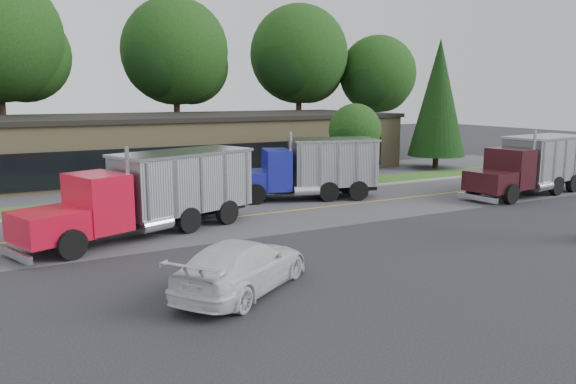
# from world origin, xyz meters

# --- Properties ---
(ground) EXTENTS (140.00, 140.00, 0.00)m
(ground) POSITION_xyz_m (0.00, 0.00, 0.00)
(ground) COLOR #333338
(ground) RESTS_ON ground
(road) EXTENTS (60.00, 8.00, 0.02)m
(road) POSITION_xyz_m (0.00, 9.00, 0.00)
(road) COLOR #5E5E63
(road) RESTS_ON ground
(center_line) EXTENTS (60.00, 0.12, 0.01)m
(center_line) POSITION_xyz_m (0.00, 9.00, 0.00)
(center_line) COLOR gold
(center_line) RESTS_ON ground
(curb) EXTENTS (60.00, 0.30, 0.12)m
(curb) POSITION_xyz_m (0.00, 13.20, 0.00)
(curb) COLOR #9E9E99
(curb) RESTS_ON ground
(grass_verge) EXTENTS (60.00, 3.40, 0.03)m
(grass_verge) POSITION_xyz_m (0.00, 15.00, 0.00)
(grass_verge) COLOR #356522
(grass_verge) RESTS_ON ground
(far_parking) EXTENTS (60.00, 7.00, 0.02)m
(far_parking) POSITION_xyz_m (0.00, 20.00, 0.00)
(far_parking) COLOR #5E5E63
(far_parking) RESTS_ON ground
(strip_mall) EXTENTS (32.00, 12.00, 4.00)m
(strip_mall) POSITION_xyz_m (2.00, 26.00, 2.00)
(strip_mall) COLOR #937F5A
(strip_mall) RESTS_ON ground
(tree_far_c) EXTENTS (9.97, 9.38, 14.22)m
(tree_far_c) POSITION_xyz_m (4.15, 34.12, 9.07)
(tree_far_c) COLOR #382619
(tree_far_c) RESTS_ON ground
(tree_far_d) EXTENTS (10.05, 9.46, 14.33)m
(tree_far_d) POSITION_xyz_m (16.15, 33.12, 9.15)
(tree_far_d) COLOR #382619
(tree_far_d) RESTS_ON ground
(tree_far_e) EXTENTS (8.15, 7.68, 11.63)m
(tree_far_e) POSITION_xyz_m (24.12, 31.10, 7.42)
(tree_far_e) COLOR #382619
(tree_far_e) RESTS_ON ground
(evergreen_right) EXTENTS (4.43, 4.43, 10.08)m
(evergreen_right) POSITION_xyz_m (20.00, 18.00, 5.54)
(evergreen_right) COLOR #382619
(evergreen_right) RESTS_ON ground
(tree_verge) EXTENTS (3.67, 3.46, 5.24)m
(tree_verge) POSITION_xyz_m (10.06, 15.04, 3.33)
(tree_verge) COLOR #382619
(tree_verge) RESTS_ON ground
(dump_truck_red) EXTENTS (10.63, 5.82, 3.36)m
(dump_truck_red) POSITION_xyz_m (-5.23, 7.93, 1.81)
(dump_truck_red) COLOR black
(dump_truck_red) RESTS_ON ground
(dump_truck_blue) EXTENTS (8.40, 4.76, 3.36)m
(dump_truck_blue) POSITION_xyz_m (4.66, 11.43, 1.80)
(dump_truck_blue) COLOR black
(dump_truck_blue) RESTS_ON ground
(dump_truck_maroon) EXTENTS (9.21, 3.61, 3.36)m
(dump_truck_maroon) POSITION_xyz_m (16.79, 6.53, 1.81)
(dump_truck_maroon) COLOR black
(dump_truck_maroon) RESTS_ON ground
(rally_car) EXTENTS (5.67, 4.92, 1.57)m
(rally_car) POSITION_xyz_m (-5.00, -0.48, 0.78)
(rally_car) COLOR silver
(rally_car) RESTS_ON ground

